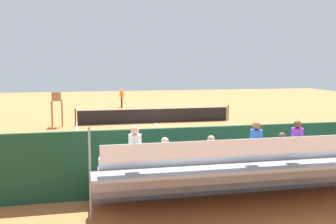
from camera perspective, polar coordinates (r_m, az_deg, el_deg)
ground_plane at (r=25.82m, az=-1.91°, el=-1.57°), size 60.00×60.00×0.00m
court_line_markings at (r=25.85m, az=-1.92°, el=-1.55°), size 10.10×22.20×0.01m
tennis_net at (r=25.75m, az=-1.91°, el=-0.47°), size 10.30×0.10×1.07m
backdrop_wall at (r=12.37m, az=10.05°, el=-6.53°), size 18.00×0.16×2.00m
bleacher_stand at (r=11.12m, az=12.67°, el=-8.23°), size 9.06×2.40×2.48m
umpire_chair at (r=25.08m, az=-15.90°, el=0.93°), size 0.67×0.67×2.14m
courtside_bench at (r=14.31m, az=18.97°, el=-6.77°), size 1.80×0.40×0.93m
equipment_bag at (r=13.51m, az=13.03°, el=-9.03°), size 0.90×0.36×0.36m
tennis_player at (r=35.17m, az=-6.78°, el=2.36°), size 0.41×0.55×1.93m
tennis_racket at (r=35.45m, az=-7.79°, el=0.76°), size 0.57×0.43×0.03m
tennis_ball_near at (r=34.63m, az=-9.01°, el=0.62°), size 0.07×0.07×0.07m
tennis_ball_far at (r=33.35m, az=-2.57°, el=0.45°), size 0.07×0.07×0.07m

